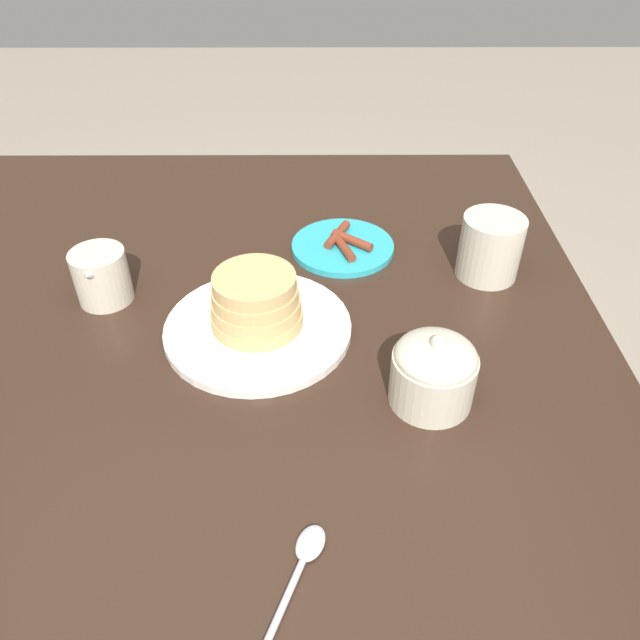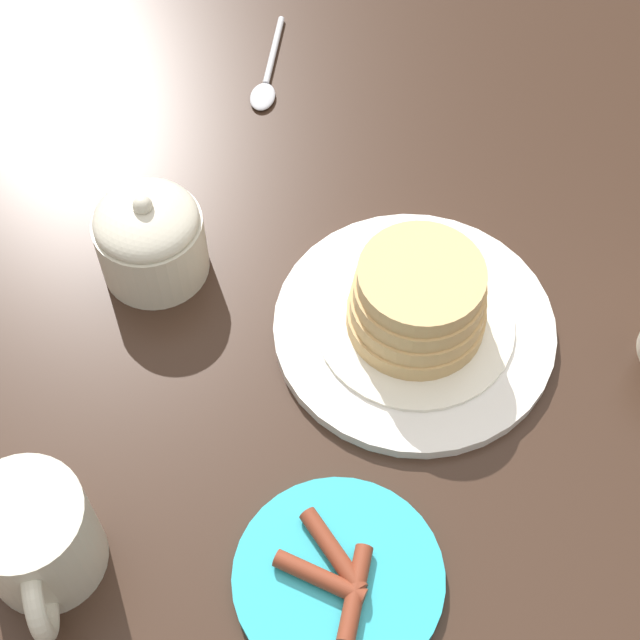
{
  "view_description": "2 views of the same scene",
  "coord_description": "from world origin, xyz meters",
  "px_view_note": "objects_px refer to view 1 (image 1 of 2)",
  "views": [
    {
      "loc": [
        -0.65,
        -0.14,
        1.28
      ],
      "look_at": [
        -0.02,
        -0.14,
        0.77
      ],
      "focal_mm": 35.0,
      "sensor_mm": 36.0,
      "label": 1
    },
    {
      "loc": [
        0.43,
        -0.25,
        1.48
      ],
      "look_at": [
        -0.02,
        -0.14,
        0.77
      ],
      "focal_mm": 55.0,
      "sensor_mm": 36.0,
      "label": 2
    }
  ],
  "objects_px": {
    "coffee_mug": "(490,245)",
    "sugar_bowl": "(434,371)",
    "pancake_plate": "(257,314)",
    "side_plate_bacon": "(343,246)",
    "spoon": "(300,567)",
    "creamer_pitcher": "(101,275)"
  },
  "relations": [
    {
      "from": "pancake_plate",
      "to": "spoon",
      "type": "bearing_deg",
      "value": -169.48
    },
    {
      "from": "pancake_plate",
      "to": "creamer_pitcher",
      "type": "distance_m",
      "value": 0.23
    },
    {
      "from": "side_plate_bacon",
      "to": "spoon",
      "type": "bearing_deg",
      "value": 173.99
    },
    {
      "from": "creamer_pitcher",
      "to": "spoon",
      "type": "height_order",
      "value": "creamer_pitcher"
    },
    {
      "from": "creamer_pitcher",
      "to": "coffee_mug",
      "type": "bearing_deg",
      "value": -83.49
    },
    {
      "from": "side_plate_bacon",
      "to": "spoon",
      "type": "distance_m",
      "value": 0.55
    },
    {
      "from": "pancake_plate",
      "to": "sugar_bowl",
      "type": "relative_size",
      "value": 2.54
    },
    {
      "from": "pancake_plate",
      "to": "side_plate_bacon",
      "type": "xyz_separation_m",
      "value": [
        0.2,
        -0.12,
        -0.02
      ]
    },
    {
      "from": "spoon",
      "to": "side_plate_bacon",
      "type": "bearing_deg",
      "value": -6.01
    },
    {
      "from": "pancake_plate",
      "to": "coffee_mug",
      "type": "height_order",
      "value": "coffee_mug"
    },
    {
      "from": "pancake_plate",
      "to": "creamer_pitcher",
      "type": "bearing_deg",
      "value": 71.27
    },
    {
      "from": "pancake_plate",
      "to": "coffee_mug",
      "type": "relative_size",
      "value": 2.01
    },
    {
      "from": "sugar_bowl",
      "to": "spoon",
      "type": "distance_m",
      "value": 0.27
    },
    {
      "from": "pancake_plate",
      "to": "spoon",
      "type": "relative_size",
      "value": 1.79
    },
    {
      "from": "coffee_mug",
      "to": "sugar_bowl",
      "type": "xyz_separation_m",
      "value": [
        -0.26,
        0.12,
        -0.0
      ]
    },
    {
      "from": "side_plate_bacon",
      "to": "creamer_pitcher",
      "type": "relative_size",
      "value": 1.45
    },
    {
      "from": "coffee_mug",
      "to": "creamer_pitcher",
      "type": "distance_m",
      "value": 0.56
    },
    {
      "from": "sugar_bowl",
      "to": "spoon",
      "type": "bearing_deg",
      "value": 145.24
    },
    {
      "from": "coffee_mug",
      "to": "sugar_bowl",
      "type": "height_order",
      "value": "sugar_bowl"
    },
    {
      "from": "side_plate_bacon",
      "to": "spoon",
      "type": "xyz_separation_m",
      "value": [
        -0.54,
        0.06,
        -0.0
      ]
    },
    {
      "from": "pancake_plate",
      "to": "spoon",
      "type": "height_order",
      "value": "pancake_plate"
    },
    {
      "from": "sugar_bowl",
      "to": "side_plate_bacon",
      "type": "bearing_deg",
      "value": 15.71
    }
  ]
}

